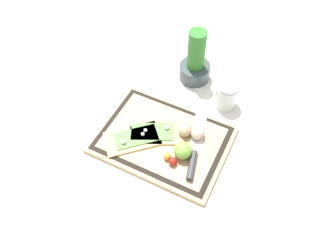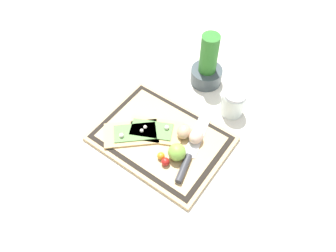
{
  "view_description": "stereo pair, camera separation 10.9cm",
  "coord_description": "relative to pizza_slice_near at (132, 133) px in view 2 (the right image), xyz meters",
  "views": [
    {
      "loc": [
        0.28,
        -0.54,
        0.92
      ],
      "look_at": [
        0.0,
        0.04,
        0.04
      ],
      "focal_mm": 35.0,
      "sensor_mm": 36.0,
      "label": 1
    },
    {
      "loc": [
        0.38,
        -0.48,
        0.92
      ],
      "look_at": [
        0.0,
        0.04,
        0.04
      ],
      "focal_mm": 35.0,
      "sensor_mm": 36.0,
      "label": 2
    }
  ],
  "objects": [
    {
      "name": "cherry_tomato_red",
      "position": [
        0.16,
        -0.03,
        0.01
      ],
      "size": [
        0.03,
        0.03,
        0.03
      ],
      "primitive_type": "sphere",
      "color": "red",
      "rests_on": "cutting_board"
    },
    {
      "name": "egg_brown",
      "position": [
        0.14,
        0.1,
        0.02
      ],
      "size": [
        0.04,
        0.05,
        0.04
      ],
      "primitive_type": "ellipsoid",
      "color": "tan",
      "rests_on": "cutting_board"
    },
    {
      "name": "herb_pot",
      "position": [
        0.06,
        0.37,
        0.05
      ],
      "size": [
        0.12,
        0.12,
        0.21
      ],
      "color": "#3D474C",
      "rests_on": "ground_plane"
    },
    {
      "name": "pizza_slice_near",
      "position": [
        0.0,
        0.0,
        0.0
      ],
      "size": [
        0.2,
        0.2,
        0.02
      ],
      "color": "tan",
      "rests_on": "cutting_board"
    },
    {
      "name": "knife",
      "position": [
        0.21,
        0.03,
        0.0
      ],
      "size": [
        0.1,
        0.28,
        0.02
      ],
      "color": "silver",
      "rests_on": "cutting_board"
    },
    {
      "name": "sauce_jar",
      "position": [
        0.22,
        0.3,
        0.02
      ],
      "size": [
        0.08,
        0.08,
        0.1
      ],
      "color": "silver",
      "rests_on": "ground_plane"
    },
    {
      "name": "egg_pink",
      "position": [
        0.19,
        0.1,
        0.02
      ],
      "size": [
        0.04,
        0.05,
        0.04
      ],
      "primitive_type": "ellipsoid",
      "color": "beige",
      "rests_on": "cutting_board"
    },
    {
      "name": "lime",
      "position": [
        0.17,
        0.02,
        0.02
      ],
      "size": [
        0.06,
        0.06,
        0.06
      ],
      "primitive_type": "sphere",
      "color": "#7FB742",
      "rests_on": "cutting_board"
    },
    {
      "name": "pizza_slice_far",
      "position": [
        0.05,
        0.06,
        0.0
      ],
      "size": [
        0.21,
        0.17,
        0.02
      ],
      "color": "tan",
      "rests_on": "cutting_board"
    },
    {
      "name": "ground_plane",
      "position": [
        0.08,
        0.05,
        -0.02
      ],
      "size": [
        6.0,
        6.0,
        0.0
      ],
      "primitive_type": "plane",
      "color": "silver"
    },
    {
      "name": "cutting_board",
      "position": [
        0.08,
        0.05,
        -0.01
      ],
      "size": [
        0.43,
        0.31,
        0.02
      ],
      "color": "tan",
      "rests_on": "ground_plane"
    },
    {
      "name": "cherry_tomato_yellow",
      "position": [
        0.13,
        -0.02,
        0.01
      ],
      "size": [
        0.02,
        0.02,
        0.02
      ],
      "primitive_type": "sphere",
      "color": "orange",
      "rests_on": "cutting_board"
    }
  ]
}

